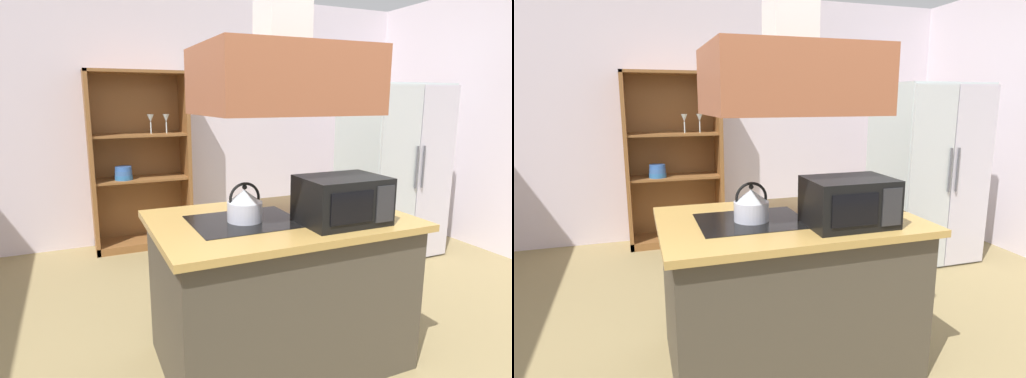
# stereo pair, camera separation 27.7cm
# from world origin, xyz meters

# --- Properties ---
(wall_back) EXTENTS (6.00, 0.12, 2.70)m
(wall_back) POSITION_xyz_m (0.00, 3.00, 1.35)
(wall_back) COLOR silver
(wall_back) RESTS_ON ground
(kitchen_island) EXTENTS (1.47, 0.97, 0.90)m
(kitchen_island) POSITION_xyz_m (0.06, 0.30, 0.45)
(kitchen_island) COLOR #423B2F
(kitchen_island) RESTS_ON ground
(range_hood) EXTENTS (0.90, 0.70, 1.21)m
(range_hood) POSITION_xyz_m (0.06, 0.30, 1.78)
(range_hood) COLOR brown
(refrigerator) EXTENTS (0.90, 0.77, 1.72)m
(refrigerator) POSITION_xyz_m (1.97, 1.57, 0.86)
(refrigerator) COLOR #B0BCBC
(refrigerator) RESTS_ON ground
(dish_cabinet) EXTENTS (1.01, 0.40, 1.86)m
(dish_cabinet) POSITION_xyz_m (-0.38, 2.78, 0.82)
(dish_cabinet) COLOR brown
(dish_cabinet) RESTS_ON ground
(kettle) EXTENTS (0.20, 0.20, 0.22)m
(kettle) POSITION_xyz_m (-0.17, 0.30, 0.99)
(kettle) COLOR #B1B5C7
(kettle) RESTS_ON kitchen_island
(cutting_board) EXTENTS (0.35, 0.26, 0.02)m
(cutting_board) POSITION_xyz_m (0.51, 0.48, 0.91)
(cutting_board) COLOR tan
(cutting_board) RESTS_ON kitchen_island
(microwave) EXTENTS (0.46, 0.35, 0.26)m
(microwave) POSITION_xyz_m (0.32, 0.07, 1.03)
(microwave) COLOR black
(microwave) RESTS_ON kitchen_island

